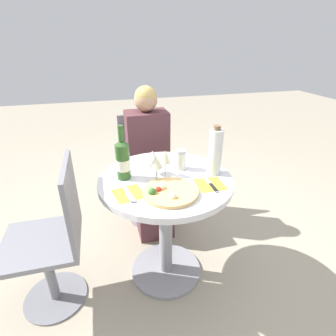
% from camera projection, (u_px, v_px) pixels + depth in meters
% --- Properties ---
extents(ground_plane, '(12.00, 12.00, 0.00)m').
position_uv_depth(ground_plane, '(166.00, 270.00, 1.89)').
color(ground_plane, '#9E937F').
rests_on(ground_plane, ground).
extents(dining_table, '(0.80, 0.80, 0.76)m').
position_uv_depth(dining_table, '(166.00, 206.00, 1.64)').
color(dining_table, gray).
rests_on(dining_table, ground_plane).
extents(chair_behind_diner, '(0.43, 0.43, 0.92)m').
position_uv_depth(chair_behind_diner, '(147.00, 170.00, 2.32)').
color(chair_behind_diner, slate).
rests_on(chair_behind_diner, ground_plane).
extents(seated_diner, '(0.33, 0.46, 1.19)m').
position_uv_depth(seated_diner, '(150.00, 169.00, 2.15)').
color(seated_diner, '#512D33').
rests_on(seated_diner, ground_plane).
extents(chair_empty_side, '(0.43, 0.43, 0.92)m').
position_uv_depth(chair_empty_side, '(54.00, 241.00, 1.50)').
color(chair_empty_side, slate).
rests_on(chair_empty_side, ground_plane).
extents(pizza_large, '(0.30, 0.30, 0.05)m').
position_uv_depth(pizza_large, '(169.00, 192.00, 1.38)').
color(pizza_large, '#DBB26B').
rests_on(pizza_large, dining_table).
extents(wine_bottle, '(0.08, 0.08, 0.32)m').
position_uv_depth(wine_bottle, '(123.00, 160.00, 1.50)').
color(wine_bottle, '#2D5623').
rests_on(wine_bottle, dining_table).
extents(tall_carafe, '(0.08, 0.08, 0.30)m').
position_uv_depth(tall_carafe, '(215.00, 152.00, 1.54)').
color(tall_carafe, silver).
rests_on(tall_carafe, dining_table).
extents(sugar_shaker, '(0.07, 0.07, 0.13)m').
position_uv_depth(sugar_shaker, '(181.00, 160.00, 1.63)').
color(sugar_shaker, silver).
rests_on(sugar_shaker, dining_table).
extents(wine_glass_center, '(0.07, 0.07, 0.16)m').
position_uv_depth(wine_glass_center, '(165.00, 157.00, 1.52)').
color(wine_glass_center, silver).
rests_on(wine_glass_center, dining_table).
extents(wine_glass_front_left, '(0.08, 0.08, 0.15)m').
position_uv_depth(wine_glass_front_left, '(156.00, 162.00, 1.47)').
color(wine_glass_front_left, silver).
rests_on(wine_glass_front_left, dining_table).
extents(wine_glass_back_left, '(0.08, 0.08, 0.15)m').
position_uv_depth(wine_glass_back_left, '(153.00, 157.00, 1.55)').
color(wine_glass_back_left, silver).
rests_on(wine_glass_back_left, dining_table).
extents(place_setting_left, '(0.18, 0.19, 0.01)m').
position_uv_depth(place_setting_left, '(129.00, 194.00, 1.38)').
color(place_setting_left, yellow).
rests_on(place_setting_left, dining_table).
extents(place_setting_right, '(0.15, 0.19, 0.01)m').
position_uv_depth(place_setting_right, '(210.00, 184.00, 1.47)').
color(place_setting_right, yellow).
rests_on(place_setting_right, dining_table).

